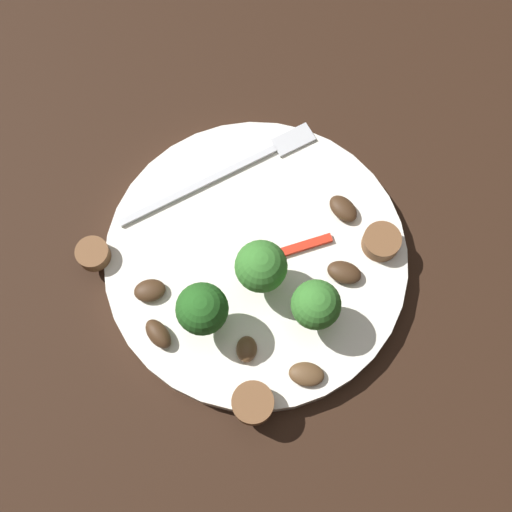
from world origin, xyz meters
name	(u,v)px	position (x,y,z in m)	size (l,w,h in m)	color
ground_plane	(256,263)	(0.00, 0.00, 0.00)	(1.40, 1.40, 0.00)	black
plate	(256,259)	(0.00, 0.00, 0.01)	(0.25, 0.25, 0.02)	white
fork	(233,169)	(0.04, 0.07, 0.02)	(0.17, 0.07, 0.00)	silver
broccoli_floret_0	(261,267)	(-0.01, -0.02, 0.05)	(0.04, 0.04, 0.06)	#408630
broccoli_floret_1	(202,309)	(-0.07, -0.01, 0.06)	(0.04, 0.04, 0.06)	#296420
broccoli_floret_2	(316,305)	(-0.01, -0.07, 0.05)	(0.04, 0.04, 0.05)	#408630
sausage_slice_0	(253,403)	(-0.09, -0.08, 0.03)	(0.03, 0.03, 0.02)	brown
sausage_slice_1	(381,242)	(0.07, -0.07, 0.02)	(0.03, 0.03, 0.01)	brown
sausage_slice_2	(93,254)	(-0.09, 0.10, 0.02)	(0.03, 0.03, 0.01)	brown
mushroom_0	(306,374)	(-0.05, -0.09, 0.02)	(0.03, 0.02, 0.01)	brown
mushroom_1	(343,209)	(0.08, -0.03, 0.02)	(0.03, 0.02, 0.01)	#422B19
mushroom_2	(150,290)	(-0.08, 0.04, 0.02)	(0.03, 0.02, 0.01)	#422B19
mushroom_3	(247,349)	(-0.06, -0.05, 0.02)	(0.02, 0.02, 0.01)	brown
mushroom_4	(344,272)	(0.04, -0.06, 0.02)	(0.03, 0.02, 0.01)	#422B19
mushroom_5	(158,334)	(-0.10, 0.01, 0.02)	(0.03, 0.02, 0.01)	#422B19
pepper_strip_1	(305,245)	(0.03, -0.02, 0.02)	(0.04, 0.01, 0.00)	red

